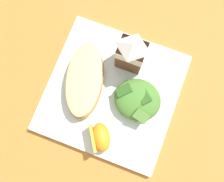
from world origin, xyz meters
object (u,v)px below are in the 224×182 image
object	(u,v)px
milk_carton	(131,53)
orange_wedge_front	(101,137)
cheesy_pizza_bread	(84,82)
green_salad_pile	(138,98)
white_plate	(112,93)

from	to	relation	value
milk_carton	orange_wedge_front	size ratio (longest dim) A/B	1.57
orange_wedge_front	cheesy_pizza_bread	bearing A→B (deg)	128.24
milk_carton	orange_wedge_front	xyz separation A→B (m)	(0.00, -0.18, -0.04)
cheesy_pizza_bread	green_salad_pile	size ratio (longest dim) A/B	1.80
cheesy_pizza_bread	orange_wedge_front	size ratio (longest dim) A/B	2.63
cheesy_pizza_bread	milk_carton	bearing A→B (deg)	47.86
green_salad_pile	milk_carton	distance (m)	0.10
cheesy_pizza_bread	green_salad_pile	bearing A→B (deg)	3.58
white_plate	milk_carton	distance (m)	0.10
green_salad_pile	orange_wedge_front	bearing A→B (deg)	-113.01
green_salad_pile	milk_carton	xyz separation A→B (m)	(-0.05, 0.08, 0.04)
white_plate	milk_carton	xyz separation A→B (m)	(0.01, 0.08, 0.07)
white_plate	green_salad_pile	bearing A→B (deg)	3.06
green_salad_pile	orange_wedge_front	size ratio (longest dim) A/B	1.46
cheesy_pizza_bread	white_plate	bearing A→B (deg)	4.06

